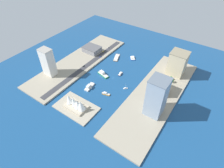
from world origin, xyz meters
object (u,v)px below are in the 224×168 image
object	(u,v)px
patrol_launch_navy	(120,74)
catamaran_blue	(133,58)
tower_tall_glass	(156,97)
taxi_yellow_cab	(103,51)
ferry_white_commuter	(89,87)
suv_black	(84,66)
water_taxi_orange	(106,94)
ferry_green_doubledeck	(103,74)
hotel_broad_white	(48,62)
opera_landmark	(76,104)
office_block_beige	(177,63)
hatchback_blue	(100,57)
barge_flat_brown	(116,58)
sailboat_small_white	(125,88)
warehouse_low_gray	(92,49)
apartment_midrise_tan	(163,87)
van_white	(108,48)
traffic_light_waterfront	(85,68)

from	to	relation	value
patrol_launch_navy	catamaran_blue	xyz separation A→B (m)	(7.44, -60.28, -0.01)
tower_tall_glass	taxi_yellow_cab	size ratio (longest dim) A/B	12.22
ferry_white_commuter	suv_black	bearing A→B (deg)	-39.50
patrol_launch_navy	water_taxi_orange	world-z (taller)	water_taxi_orange
ferry_green_doubledeck	hotel_broad_white	bearing A→B (deg)	34.66
opera_landmark	ferry_white_commuter	bearing A→B (deg)	-74.03
patrol_launch_navy	hotel_broad_white	bearing A→B (deg)	35.37
catamaran_blue	hotel_broad_white	size ratio (longest dim) A/B	0.32
catamaran_blue	tower_tall_glass	bearing A→B (deg)	131.80
office_block_beige	ferry_green_doubledeck	bearing A→B (deg)	35.49
tower_tall_glass	hatchback_blue	xyz separation A→B (m)	(156.78, -73.47, -31.06)
suv_black	opera_landmark	xyz separation A→B (m)	(-61.22, 86.99, 6.53)
barge_flat_brown	taxi_yellow_cab	size ratio (longest dim) A/B	5.59
ferry_green_doubledeck	suv_black	bearing A→B (deg)	3.67
sailboat_small_white	warehouse_low_gray	distance (m)	136.03
water_taxi_orange	patrol_launch_navy	bearing A→B (deg)	-81.07
ferry_white_commuter	barge_flat_brown	distance (m)	105.18
sailboat_small_white	taxi_yellow_cab	distance (m)	124.30
apartment_midrise_tan	van_white	world-z (taller)	apartment_midrise_tan
taxi_yellow_cab	hatchback_blue	xyz separation A→B (m)	(-7.80, 20.78, 0.07)
water_taxi_orange	traffic_light_waterfront	xyz separation A→B (m)	(71.45, -29.99, 5.62)
barge_flat_brown	warehouse_low_gray	xyz separation A→B (m)	(57.07, 12.55, 7.42)
ferry_green_doubledeck	office_block_beige	distance (m)	138.96
water_taxi_orange	suv_black	size ratio (longest dim) A/B	3.11
ferry_green_doubledeck	barge_flat_brown	bearing A→B (deg)	-80.78
office_block_beige	sailboat_small_white	bearing A→B (deg)	57.46
taxi_yellow_cab	suv_black	xyz separation A→B (m)	(-0.41, 66.41, -0.04)
warehouse_low_gray	hatchback_blue	world-z (taller)	warehouse_low_gray
opera_landmark	apartment_midrise_tan	bearing A→B (deg)	-131.68
barge_flat_brown	van_white	world-z (taller)	van_white
water_taxi_orange	van_white	world-z (taller)	van_white
barge_flat_brown	opera_landmark	bearing A→B (deg)	99.63
traffic_light_waterfront	water_taxi_orange	bearing A→B (deg)	157.23
ferry_white_commuter	office_block_beige	world-z (taller)	office_block_beige
hatchback_blue	barge_flat_brown	bearing A→B (deg)	-144.91
water_taxi_orange	sailboat_small_white	bearing A→B (deg)	-122.35
catamaran_blue	van_white	bearing A→B (deg)	-1.67
catamaran_blue	warehouse_low_gray	bearing A→B (deg)	19.64
catamaran_blue	taxi_yellow_cab	world-z (taller)	taxi_yellow_cab
hatchback_blue	ferry_green_doubledeck	bearing A→B (deg)	131.74
tower_tall_glass	hatchback_blue	distance (m)	175.91
suv_black	ferry_green_doubledeck	bearing A→B (deg)	-176.33
sailboat_small_white	catamaran_blue	size ratio (longest dim) A/B	0.67
tower_tall_glass	hatchback_blue	world-z (taller)	tower_tall_glass
patrol_launch_navy	water_taxi_orange	size ratio (longest dim) A/B	0.91
warehouse_low_gray	tower_tall_glass	xyz separation A→B (m)	(-185.88, 80.57, 26.24)
hatchback_blue	suv_black	size ratio (longest dim) A/B	1.04
patrol_launch_navy	sailboat_small_white	world-z (taller)	sailboat_small_white
ferry_white_commuter	van_white	world-z (taller)	ferry_white_commuter
tower_tall_glass	traffic_light_waterfront	xyz separation A→B (m)	(154.22, -21.48, -27.68)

